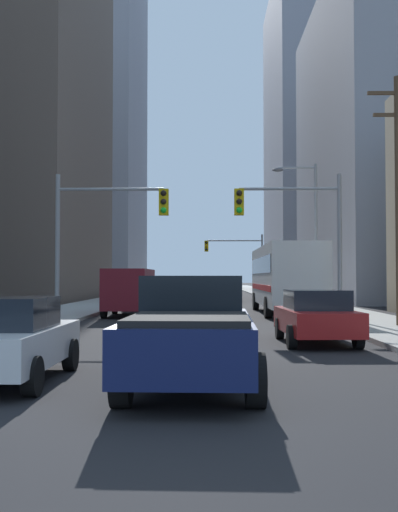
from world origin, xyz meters
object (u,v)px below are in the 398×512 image
sedan_black (149,294)px  traffic_signal_near_left (106,222)px  pickup_truck_navy (192,331)px  sedan_green (143,296)px  city_bus (285,276)px  cargo_van_maroon (129,289)px  traffic_signal_near_right (293,222)px  sedan_red (316,316)px  traffic_signal_far_right (236,254)px  sedan_white (5,339)px

sedan_black → traffic_signal_near_left: 16.12m
pickup_truck_navy → sedan_green: (-3.45, 24.63, -0.16)m
city_bus → traffic_signal_near_left: (-7.97, -6.83, 2.15)m
pickup_truck_navy → cargo_van_maroon: 19.43m
city_bus → sedan_green: (-7.65, 3.97, -1.16)m
sedan_green → traffic_signal_near_right: traffic_signal_near_right is taller
city_bus → cargo_van_maroon: bearing=-168.6°
sedan_black → city_bus: bearing=-49.0°
city_bus → sedan_red: (-0.87, -13.96, -1.16)m
city_bus → cargo_van_maroon: 7.88m
city_bus → traffic_signal_near_right: 7.17m
pickup_truck_navy → sedan_red: bearing=63.6°
sedan_red → traffic_signal_far_right: traffic_signal_far_right is taller
sedan_black → traffic_signal_far_right: (6.64, 19.28, 3.36)m
traffic_signal_near_left → cargo_van_maroon: bearing=87.1°
city_bus → cargo_van_maroon: size_ratio=2.21×
pickup_truck_navy → sedan_green: pickup_truck_navy is taller
city_bus → sedan_white: (-7.53, -20.41, -1.16)m
city_bus → sedan_red: city_bus is taller
traffic_signal_near_left → traffic_signal_far_right: same height
pickup_truck_navy → sedan_red: (3.32, 6.70, -0.16)m
cargo_van_maroon → traffic_signal_far_right: 30.63m
sedan_white → sedan_green: same height
sedan_black → traffic_signal_far_right: size_ratio=0.71×
cargo_van_maroon → traffic_signal_near_right: bearing=-36.2°
sedan_red → sedan_black: size_ratio=1.00×
pickup_truck_navy → sedan_black: pickup_truck_navy is taller
cargo_van_maroon → sedan_red: cargo_van_maroon is taller
pickup_truck_navy → sedan_white: size_ratio=1.30×
pickup_truck_navy → traffic_signal_near_right: bearing=75.1°
pickup_truck_navy → traffic_signal_far_right: traffic_signal_far_right is taller
cargo_van_maroon → traffic_signal_far_right: bearing=77.6°
sedan_white → sedan_red: 9.27m
sedan_white → sedan_green: bearing=90.3°
sedan_white → sedan_green: size_ratio=0.99×
pickup_truck_navy → traffic_signal_near_left: 14.68m
pickup_truck_navy → traffic_signal_far_right: size_ratio=0.91×
cargo_van_maroon → traffic_signal_near_right: (7.20, -5.28, 2.78)m
traffic_signal_near_left → pickup_truck_navy: bearing=-74.7°
pickup_truck_navy → traffic_signal_near_left: size_ratio=0.91×
city_bus → traffic_signal_near_left: size_ratio=1.92×
traffic_signal_near_right → traffic_signal_far_right: 35.06m
traffic_signal_near_right → traffic_signal_far_right: same height
cargo_van_maroon → sedan_white: bearing=-89.5°
cargo_van_maroon → sedan_green: (0.06, 5.52, -0.52)m
city_bus → sedan_black: size_ratio=2.72×
cargo_van_maroon → sedan_white: 18.87m
sedan_green → traffic_signal_near_right: 13.36m
sedan_green → traffic_signal_near_right: bearing=-56.5°
traffic_signal_near_left → traffic_signal_far_right: (6.82, 35.06, 0.05)m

